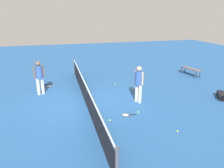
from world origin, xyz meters
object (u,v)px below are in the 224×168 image
(tennis_racket_far_player, at_px, (49,86))
(tennis_ball_midcourt, at_px, (110,120))
(player_far_side, at_px, (39,75))
(tennis_ball_near_player, at_px, (177,131))
(tennis_ball_by_net, at_px, (138,112))
(player_near_side, at_px, (139,81))
(tennis_racket_near_player, at_px, (126,115))
(tennis_ball_stray_left, at_px, (115,84))
(equipment_bag, at_px, (221,96))
(courtside_bench, at_px, (191,69))
(tennis_ball_baseline, at_px, (132,89))

(tennis_racket_far_player, distance_m, tennis_ball_midcourt, 5.30)
(player_far_side, xyz_separation_m, tennis_ball_near_player, (-5.03, -4.71, -0.98))
(tennis_ball_by_net, bearing_deg, player_near_side, -21.17)
(tennis_racket_near_player, xyz_separation_m, tennis_ball_by_net, (0.06, -0.55, 0.02))
(player_far_side, xyz_separation_m, tennis_ball_stray_left, (0.44, -4.04, -0.98))
(tennis_ball_stray_left, distance_m, equipment_bag, 5.50)
(tennis_racket_near_player, distance_m, equipment_bag, 5.00)
(tennis_ball_near_player, xyz_separation_m, courtside_bench, (6.00, -4.68, 0.38))
(equipment_bag, bearing_deg, player_near_side, 80.39)
(tennis_racket_far_player, xyz_separation_m, tennis_ball_stray_left, (-0.68, -3.69, 0.02))
(courtside_bench, bearing_deg, player_near_side, 122.59)
(tennis_racket_near_player, height_order, tennis_ball_midcourt, tennis_ball_midcourt)
(player_far_side, relative_size, tennis_racket_far_player, 2.89)
(tennis_ball_near_player, xyz_separation_m, equipment_bag, (2.11, -3.68, 0.11))
(tennis_racket_far_player, bearing_deg, tennis_racket_near_player, -145.65)
(tennis_ball_by_net, xyz_separation_m, equipment_bag, (0.38, -4.43, 0.11))
(tennis_racket_far_player, relative_size, tennis_ball_by_net, 8.91)
(tennis_racket_near_player, height_order, courtside_bench, courtside_bench)
(tennis_racket_far_player, distance_m, courtside_bench, 9.06)
(player_far_side, relative_size, equipment_bag, 2.06)
(tennis_racket_far_player, distance_m, tennis_ball_stray_left, 3.75)
(tennis_ball_by_net, relative_size, courtside_bench, 0.04)
(tennis_ball_by_net, bearing_deg, tennis_racket_far_player, 39.25)
(player_far_side, bearing_deg, tennis_ball_by_net, -129.79)
(tennis_ball_midcourt, xyz_separation_m, tennis_ball_stray_left, (4.09, -1.39, 0.00))
(player_far_side, xyz_separation_m, equipment_bag, (-2.92, -8.39, -0.87))
(tennis_ball_midcourt, relative_size, courtside_bench, 0.04)
(player_near_side, relative_size, tennis_ball_near_player, 25.76)
(tennis_ball_near_player, distance_m, tennis_ball_by_net, 1.88)
(tennis_ball_baseline, relative_size, tennis_ball_stray_left, 1.00)
(tennis_ball_by_net, bearing_deg, player_far_side, 50.21)
(tennis_racket_far_player, xyz_separation_m, tennis_ball_near_player, (-6.15, -4.37, 0.02))
(player_near_side, height_order, tennis_racket_near_player, player_near_side)
(tennis_racket_near_player, bearing_deg, courtside_bench, -54.06)
(tennis_ball_midcourt, relative_size, equipment_bag, 0.08)
(tennis_ball_near_player, bearing_deg, tennis_ball_midcourt, 56.31)
(tennis_ball_near_player, height_order, equipment_bag, equipment_bag)
(tennis_ball_near_player, bearing_deg, tennis_ball_stray_left, 7.07)
(tennis_ball_by_net, xyz_separation_m, tennis_ball_baseline, (2.70, -0.74, 0.00))
(courtside_bench, bearing_deg, equipment_bag, 165.47)
(courtside_bench, bearing_deg, tennis_ball_near_player, 142.00)
(tennis_ball_stray_left, bearing_deg, tennis_ball_baseline, -147.40)
(player_near_side, xyz_separation_m, tennis_ball_stray_left, (2.68, 0.34, -0.98))
(player_near_side, xyz_separation_m, courtside_bench, (3.21, -5.02, -0.59))
(tennis_ball_near_player, relative_size, tennis_ball_midcourt, 1.00)
(courtside_bench, height_order, equipment_bag, courtside_bench)
(player_near_side, xyz_separation_m, player_far_side, (2.24, 4.38, 0.00))
(tennis_racket_near_player, xyz_separation_m, tennis_ball_stray_left, (3.81, -0.62, 0.02))
(tennis_ball_by_net, height_order, courtside_bench, courtside_bench)
(tennis_racket_near_player, height_order, tennis_racket_far_player, same)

